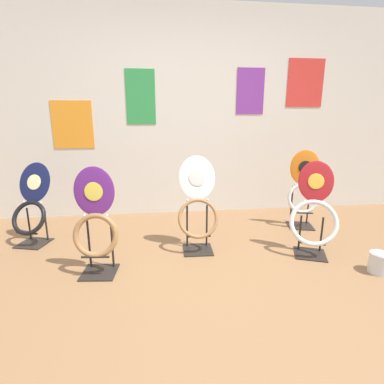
{
  "coord_description": "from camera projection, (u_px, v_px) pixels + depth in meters",
  "views": [
    {
      "loc": [
        -0.45,
        -1.77,
        1.28
      ],
      "look_at": [
        -0.1,
        1.06,
        0.55
      ],
      "focal_mm": 28.0,
      "sensor_mm": 36.0,
      "label": 1
    }
  ],
  "objects": [
    {
      "name": "ground_plane",
      "position": [
        225.0,
        306.0,
        2.08
      ],
      "size": [
        14.0,
        14.0,
        0.0
      ],
      "primitive_type": "plane",
      "color": "#8E6642"
    },
    {
      "name": "wall_back",
      "position": [
        189.0,
        114.0,
        3.82
      ],
      "size": [
        8.0,
        0.07,
        2.6
      ],
      "color": "silver",
      "rests_on": "ground_plane"
    },
    {
      "name": "toilet_seat_display_crimson_swirl",
      "position": [
        314.0,
        216.0,
        2.76
      ],
      "size": [
        0.48,
        0.4,
        0.88
      ],
      "color": "black",
      "rests_on": "ground_plane"
    },
    {
      "name": "toilet_seat_display_white_plain",
      "position": [
        198.0,
        206.0,
        2.86
      ],
      "size": [
        0.39,
        0.34,
        0.91
      ],
      "color": "black",
      "rests_on": "ground_plane"
    },
    {
      "name": "toilet_seat_display_orange_sun",
      "position": [
        303.0,
        190.0,
        3.46
      ],
      "size": [
        0.37,
        0.34,
        0.91
      ],
      "color": "black",
      "rests_on": "ground_plane"
    },
    {
      "name": "toilet_seat_display_navy_moon",
      "position": [
        31.0,
        210.0,
        3.02
      ],
      "size": [
        0.43,
        0.43,
        0.82
      ],
      "color": "black",
      "rests_on": "ground_plane"
    },
    {
      "name": "toilet_seat_display_purple_note",
      "position": [
        96.0,
        225.0,
        2.41
      ],
      "size": [
        0.38,
        0.31,
        0.9
      ],
      "color": "black",
      "rests_on": "ground_plane"
    },
    {
      "name": "paint_can",
      "position": [
        380.0,
        262.0,
        2.5
      ],
      "size": [
        0.17,
        0.17,
        0.18
      ],
      "color": "silver",
      "rests_on": "ground_plane"
    }
  ]
}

